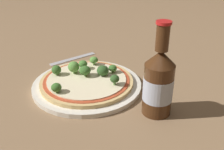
% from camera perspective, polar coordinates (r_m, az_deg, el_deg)
% --- Properties ---
extents(ground_plane, '(3.00, 3.00, 0.00)m').
position_cam_1_polar(ground_plane, '(0.73, -4.10, -2.02)').
color(ground_plane, '#846647').
extents(plate, '(0.30, 0.30, 0.01)m').
position_cam_1_polar(plate, '(0.72, -5.42, -2.13)').
color(plate, silver).
rests_on(plate, ground_plane).
extents(pizza, '(0.25, 0.25, 0.01)m').
position_cam_1_polar(pizza, '(0.71, -5.52, -1.29)').
color(pizza, tan).
rests_on(pizza, plate).
extents(broccoli_floret_0, '(0.03, 0.03, 0.03)m').
position_cam_1_polar(broccoli_floret_0, '(0.72, -5.92, 1.02)').
color(broccoli_floret_0, '#6B8E51').
rests_on(broccoli_floret_0, pizza).
extents(broccoli_floret_1, '(0.03, 0.03, 0.03)m').
position_cam_1_polar(broccoli_floret_1, '(0.78, -3.98, 3.26)').
color(broccoli_floret_1, '#6B8E51').
rests_on(broccoli_floret_1, pizza).
extents(broccoli_floret_2, '(0.02, 0.02, 0.03)m').
position_cam_1_polar(broccoli_floret_2, '(0.67, 0.58, -0.87)').
color(broccoli_floret_2, '#6B8E51').
rests_on(broccoli_floret_2, pizza).
extents(broccoli_floret_3, '(0.03, 0.03, 0.03)m').
position_cam_1_polar(broccoli_floret_3, '(0.74, -8.33, 1.77)').
color(broccoli_floret_3, '#6B8E51').
rests_on(broccoli_floret_3, pizza).
extents(broccoli_floret_4, '(0.03, 0.03, 0.03)m').
position_cam_1_polar(broccoli_floret_4, '(0.72, -2.02, 0.97)').
color(broccoli_floret_4, '#6B8E51').
rests_on(broccoli_floret_4, pizza).
extents(broccoli_floret_5, '(0.03, 0.03, 0.02)m').
position_cam_1_polar(broccoli_floret_5, '(0.65, -12.03, -2.68)').
color(broccoli_floret_5, '#6B8E51').
rests_on(broccoli_floret_5, pizza).
extents(broccoli_floret_6, '(0.03, 0.03, 0.03)m').
position_cam_1_polar(broccoli_floret_6, '(0.74, -12.02, 1.10)').
color(broccoli_floret_6, '#6B8E51').
rests_on(broccoli_floret_6, pizza).
extents(broccoli_floret_7, '(0.03, 0.03, 0.03)m').
position_cam_1_polar(broccoli_floret_7, '(0.76, -6.33, 2.39)').
color(broccoli_floret_7, '#6B8E51').
rests_on(broccoli_floret_7, pizza).
extents(broccoli_floret_8, '(0.02, 0.02, 0.02)m').
position_cam_1_polar(broccoli_floret_8, '(0.73, 0.18, 1.44)').
color(broccoli_floret_8, '#6B8E51').
rests_on(broccoli_floret_8, pizza).
extents(beer_bottle, '(0.07, 0.07, 0.22)m').
position_cam_1_polar(beer_bottle, '(0.59, 10.08, -1.54)').
color(beer_bottle, '#472814').
rests_on(beer_bottle, ground_plane).
extents(fork, '(0.06, 0.17, 0.00)m').
position_cam_1_polar(fork, '(0.90, -8.45, 3.58)').
color(fork, '#B2B2B7').
rests_on(fork, ground_plane).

